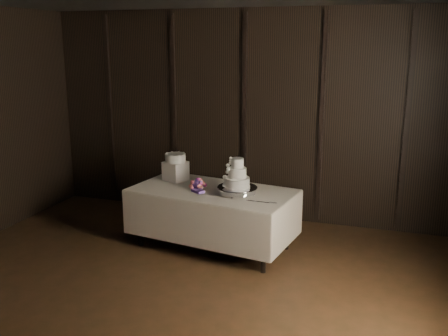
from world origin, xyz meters
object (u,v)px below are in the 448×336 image
at_px(bouquet, 198,185).
at_px(small_cake, 175,158).
at_px(cake_stand, 237,191).
at_px(box_pedestal, 176,171).
at_px(display_table, 213,216).
at_px(wedding_cake, 235,176).

relative_size(bouquet, small_cake, 1.37).
bearing_deg(cake_stand, box_pedestal, 159.73).
relative_size(cake_stand, box_pedestal, 1.86).
xyz_separation_m(display_table, bouquet, (-0.18, -0.04, 0.40)).
bearing_deg(small_cake, box_pedestal, 0.00).
bearing_deg(box_pedestal, small_cake, 0.00).
relative_size(cake_stand, wedding_cake, 1.36).
relative_size(box_pedestal, small_cake, 0.97).
bearing_deg(box_pedestal, display_table, -23.77).
bearing_deg(bouquet, display_table, 11.17).
bearing_deg(bouquet, box_pedestal, 144.56).
distance_m(cake_stand, wedding_cake, 0.19).
bearing_deg(small_cake, display_table, -23.77).
height_order(wedding_cake, small_cake, wedding_cake).
relative_size(display_table, wedding_cake, 5.99).
height_order(cake_stand, bouquet, bouquet).
bearing_deg(small_cake, wedding_cake, -21.58).
distance_m(display_table, box_pedestal, 0.82).
bearing_deg(display_table, small_cake, 165.00).
bearing_deg(bouquet, wedding_cake, -7.11).
distance_m(cake_stand, bouquet, 0.53).
height_order(cake_stand, wedding_cake, wedding_cake).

